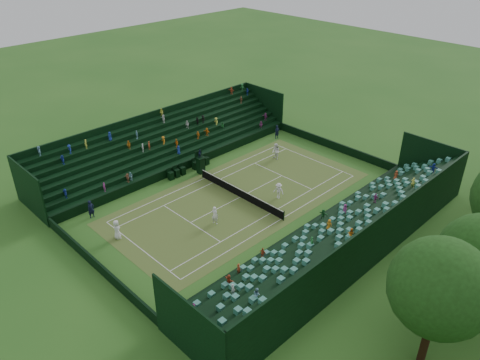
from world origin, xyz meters
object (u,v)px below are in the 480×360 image
at_px(umpire_chair, 201,163).
at_px(player_near_west, 117,230).
at_px(player_near_east, 215,215).
at_px(player_far_east, 279,191).
at_px(tennis_net, 240,193).
at_px(player_far_west, 276,152).

bearing_deg(umpire_chair, player_near_west, -72.53).
xyz_separation_m(player_near_east, player_far_east, (1.10, 7.51, -0.07)).
bearing_deg(player_near_west, player_far_east, -99.36).
bearing_deg(player_near_west, umpire_chair, -62.25).
height_order(tennis_net, player_near_west, player_near_west).
height_order(umpire_chair, player_far_east, umpire_chair).
height_order(umpire_chair, player_near_west, umpire_chair).
xyz_separation_m(player_near_west, player_far_east, (5.39, 15.09, -0.07)).
relative_size(umpire_chair, player_far_east, 1.69).
bearing_deg(player_near_east, umpire_chair, -47.42).
bearing_deg(umpire_chair, tennis_net, -4.65).
relative_size(player_far_west, player_far_east, 1.16).
relative_size(player_near_east, player_far_west, 0.93).
distance_m(tennis_net, player_near_west, 12.71).
bearing_deg(player_near_east, player_near_west, 45.94).
bearing_deg(tennis_net, umpire_chair, 175.35).
bearing_deg(player_far_east, tennis_net, -153.84).
xyz_separation_m(tennis_net, player_far_west, (-3.14, 8.89, 0.46)).
xyz_separation_m(player_near_west, player_near_east, (4.28, 7.57, -0.00)).
height_order(tennis_net, player_far_east, player_far_east).
xyz_separation_m(tennis_net, player_near_east, (1.67, -4.86, 0.39)).
distance_m(umpire_chair, player_far_west, 9.07).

